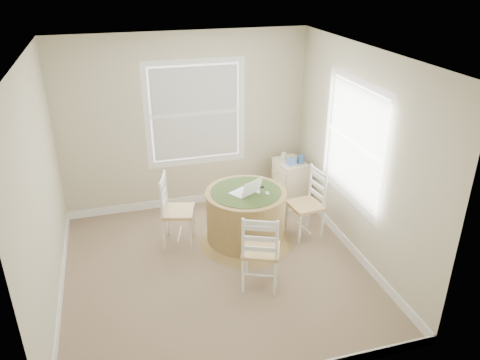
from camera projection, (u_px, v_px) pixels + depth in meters
name	position (u px, v px, depth m)	size (l,w,h in m)	color
room	(224.00, 166.00, 5.37)	(3.64, 3.64, 2.64)	#866D55
round_table	(246.00, 215.00, 6.14)	(1.23, 1.23, 0.76)	#9B7A45
chair_left	(178.00, 211.00, 6.11)	(0.42, 0.40, 0.95)	white
chair_near	(261.00, 250.00, 5.29)	(0.42, 0.40, 0.95)	white
chair_right	(305.00, 205.00, 6.25)	(0.42, 0.40, 0.95)	white
laptop	(246.00, 191.00, 5.94)	(0.43, 0.41, 0.23)	white
mouse	(258.00, 192.00, 5.98)	(0.06, 0.10, 0.03)	white
phone	(267.00, 193.00, 5.95)	(0.04, 0.09, 0.02)	#B7BABF
keys	(262.00, 187.00, 6.10)	(0.06, 0.05, 0.03)	black
corner_chest	(289.00, 183.00, 7.16)	(0.46, 0.58, 0.71)	#F9E6BB
tissue_box	(291.00, 161.00, 6.88)	(0.12, 0.12, 0.10)	#5880C9
box_yellow	(291.00, 159.00, 7.02)	(0.15, 0.10, 0.06)	#CAD149
box_blue	(300.00, 159.00, 6.93)	(0.08, 0.08, 0.12)	#34599D
cup_cream	(284.00, 155.00, 7.10)	(0.07, 0.07, 0.09)	beige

